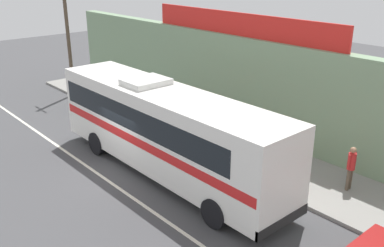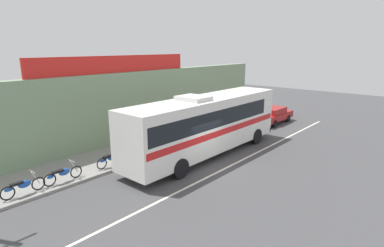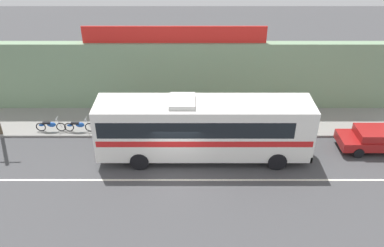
% 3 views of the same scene
% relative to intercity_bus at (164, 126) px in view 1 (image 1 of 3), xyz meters
% --- Properties ---
extents(ground_plane, '(70.00, 70.00, 0.00)m').
position_rel_intercity_bus_xyz_m(ground_plane, '(-1.41, -1.35, -2.07)').
color(ground_plane, '#444447').
extents(sidewalk_slab, '(30.00, 3.60, 0.14)m').
position_rel_intercity_bus_xyz_m(sidewalk_slab, '(-1.41, 3.85, -2.00)').
color(sidewalk_slab, gray).
rests_on(sidewalk_slab, ground_plane).
extents(storefront_facade, '(30.00, 0.70, 4.80)m').
position_rel_intercity_bus_xyz_m(storefront_facade, '(-1.41, 6.00, 0.33)').
color(storefront_facade, gray).
rests_on(storefront_facade, ground_plane).
extents(storefront_billboard, '(11.93, 0.12, 1.10)m').
position_rel_intercity_bus_xyz_m(storefront_billboard, '(-1.72, 6.00, 3.28)').
color(storefront_billboard, red).
rests_on(storefront_billboard, storefront_facade).
extents(road_center_stripe, '(30.00, 0.14, 0.01)m').
position_rel_intercity_bus_xyz_m(road_center_stripe, '(-1.41, -2.15, -2.06)').
color(road_center_stripe, silver).
rests_on(road_center_stripe, ground_plane).
extents(intercity_bus, '(11.92, 2.60, 3.78)m').
position_rel_intercity_bus_xyz_m(intercity_bus, '(0.00, 0.00, 0.00)').
color(intercity_bus, white).
rests_on(intercity_bus, ground_plane).
extents(utility_pole, '(1.60, 0.22, 7.62)m').
position_rel_intercity_bus_xyz_m(utility_pole, '(-12.65, 2.31, 2.02)').
color(utility_pole, brown).
rests_on(utility_pole, sidewalk_slab).
extents(motorcycle_red, '(1.84, 0.56, 0.94)m').
position_rel_intercity_bus_xyz_m(motorcycle_red, '(-5.01, 2.54, -1.50)').
color(motorcycle_red, black).
rests_on(motorcycle_red, sidewalk_slab).
extents(motorcycle_black, '(1.94, 0.56, 0.94)m').
position_rel_intercity_bus_xyz_m(motorcycle_black, '(-7.75, 2.55, -1.50)').
color(motorcycle_black, black).
rests_on(motorcycle_black, sidewalk_slab).
extents(motorcycle_blue, '(1.91, 0.56, 0.94)m').
position_rel_intercity_bus_xyz_m(motorcycle_blue, '(-9.56, 2.57, -1.50)').
color(motorcycle_blue, black).
rests_on(motorcycle_blue, sidewalk_slab).
extents(pedestrian_far_left, '(0.30, 0.48, 1.74)m').
position_rel_intercity_bus_xyz_m(pedestrian_far_left, '(5.85, 4.21, -0.91)').
color(pedestrian_far_left, brown).
rests_on(pedestrian_far_left, sidewalk_slab).
extents(pedestrian_far_right, '(0.30, 0.48, 1.61)m').
position_rel_intercity_bus_xyz_m(pedestrian_far_right, '(-0.14, 3.27, -0.99)').
color(pedestrian_far_right, black).
rests_on(pedestrian_far_right, sidewalk_slab).
extents(pedestrian_by_curb, '(0.30, 0.48, 1.71)m').
position_rel_intercity_bus_xyz_m(pedestrian_by_curb, '(-1.01, 3.52, -0.93)').
color(pedestrian_by_curb, brown).
rests_on(pedestrian_by_curb, sidewalk_slab).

